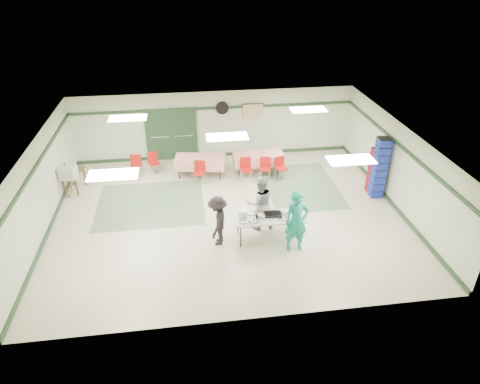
{
  "coord_description": "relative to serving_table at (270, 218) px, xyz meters",
  "views": [
    {
      "loc": [
        -1.22,
        -11.51,
        7.44
      ],
      "look_at": [
        0.34,
        -0.3,
        0.97
      ],
      "focal_mm": 32.0,
      "sensor_mm": 36.0,
      "label": 1
    }
  ],
  "objects": [
    {
      "name": "crate_stack_blue_b",
      "position": [
        4.11,
        1.95,
        0.35
      ],
      "size": [
        0.45,
        0.45,
        2.14
      ],
      "primitive_type": "cube",
      "rotation": [
        0.0,
        0.0,
        -0.09
      ],
      "color": "navy",
      "rests_on": "floor"
    },
    {
      "name": "wall_front",
      "position": [
        -1.04,
        -3.04,
        0.63
      ],
      "size": [
        11.0,
        0.0,
        11.0
      ],
      "primitive_type": "plane",
      "rotation": [
        -1.57,
        0.0,
        0.0
      ],
      "color": "beige",
      "rests_on": "floor"
    },
    {
      "name": "baseboard_right",
      "position": [
        4.43,
        1.46,
        -0.66
      ],
      "size": [
        0.06,
        9.0,
        0.12
      ],
      "primitive_type": "cube",
      "rotation": [
        0.0,
        0.0,
        1.57
      ],
      "color": "#213D23",
      "rests_on": "floor"
    },
    {
      "name": "printer_table",
      "position": [
        -6.19,
        3.77,
        -0.08
      ],
      "size": [
        0.74,
        0.97,
        0.74
      ],
      "rotation": [
        0.0,
        0.0,
        -0.21
      ],
      "color": "brown",
      "rests_on": "floor"
    },
    {
      "name": "broom",
      "position": [
        -6.27,
        3.43,
        -0.07
      ],
      "size": [
        0.03,
        0.2,
        1.24
      ],
      "primitive_type": "cylinder",
      "rotation": [
        0.14,
        0.0,
        0.01
      ],
      "color": "brown",
      "rests_on": "floor"
    },
    {
      "name": "chair_c",
      "position": [
        1.15,
        3.72,
        -0.22
      ],
      "size": [
        0.49,
        0.49,
        0.82
      ],
      "rotation": [
        0.0,
        0.0,
        0.33
      ],
      "color": "#B21F0E",
      "rests_on": "floor"
    },
    {
      "name": "green_patch_a",
      "position": [
        -3.54,
        2.46,
        -0.72
      ],
      "size": [
        3.5,
        3.0,
        0.01
      ],
      "primitive_type": "cube",
      "color": "gray",
      "rests_on": "floor"
    },
    {
      "name": "chair_loose_a",
      "position": [
        -3.49,
        4.77,
        -0.21
      ],
      "size": [
        0.5,
        0.5,
        0.83
      ],
      "rotation": [
        0.0,
        0.0,
        0.38
      ],
      "color": "#B21F0E",
      "rests_on": "floor"
    },
    {
      "name": "scroll_banner",
      "position": [
        0.46,
        5.9,
        1.13
      ],
      "size": [
        0.8,
        0.02,
        0.6
      ],
      "primitive_type": "cube",
      "color": "#DAC288",
      "rests_on": "wall_back"
    },
    {
      "name": "door_frame",
      "position": [
        -2.77,
        5.88,
        0.33
      ],
      "size": [
        2.0,
        0.03,
        2.15
      ],
      "primitive_type": "cube",
      "color": "#213D23",
      "rests_on": "floor"
    },
    {
      "name": "chair_d",
      "position": [
        -1.81,
        3.73,
        -0.2
      ],
      "size": [
        0.48,
        0.48,
        0.85
      ],
      "rotation": [
        0.0,
        0.0,
        -0.25
      ],
      "color": "#B21F0E",
      "rests_on": "floor"
    },
    {
      "name": "dining_table_a",
      "position": [
        0.43,
        4.3,
        -0.15
      ],
      "size": [
        1.87,
        0.83,
        0.77
      ],
      "rotation": [
        0.0,
        0.0,
        0.0
      ],
      "color": "red",
      "rests_on": "floor"
    },
    {
      "name": "dining_table_b",
      "position": [
        -1.77,
        4.3,
        -0.15
      ],
      "size": [
        1.93,
        1.1,
        0.77
      ],
      "rotation": [
        0.0,
        0.0,
        -0.17
      ],
      "color": "red",
      "rests_on": "floor"
    },
    {
      "name": "volunteer_teal",
      "position": [
        0.61,
        -0.59,
        0.2
      ],
      "size": [
        0.69,
        0.47,
        1.84
      ],
      "primitive_type": "imported",
      "rotation": [
        0.0,
        0.0,
        0.05
      ],
      "color": "#138776",
      "rests_on": "floor"
    },
    {
      "name": "volunteer_dark",
      "position": [
        -1.5,
        -0.01,
        0.04
      ],
      "size": [
        0.81,
        1.1,
        1.51
      ],
      "primitive_type": "imported",
      "rotation": [
        0.0,
        0.0,
        -1.86
      ],
      "color": "black",
      "rests_on": "floor"
    },
    {
      "name": "wall_fan",
      "position": [
        -0.74,
        5.9,
        1.33
      ],
      "size": [
        0.5,
        0.1,
        0.5
      ],
      "primitive_type": "cylinder",
      "rotation": [
        1.57,
        0.0,
        0.0
      ],
      "color": "black",
      "rests_on": "wall_back"
    },
    {
      "name": "chair_b",
      "position": [
        -0.14,
        3.73,
        -0.19
      ],
      "size": [
        0.44,
        0.44,
        0.87
      ],
      "rotation": [
        0.0,
        0.0,
        0.08
      ],
      "color": "#B21F0E",
      "rests_on": "floor"
    },
    {
      "name": "green_patch_b",
      "position": [
        1.76,
        2.96,
        -0.72
      ],
      "size": [
        2.5,
        3.5,
        0.01
      ],
      "primitive_type": "cube",
      "color": "gray",
      "rests_on": "floor"
    },
    {
      "name": "wall_back",
      "position": [
        -1.04,
        5.96,
        0.63
      ],
      "size": [
        11.0,
        0.0,
        11.0
      ],
      "primitive_type": "plane",
      "rotation": [
        1.57,
        0.0,
        0.0
      ],
      "color": "beige",
      "rests_on": "floor"
    },
    {
      "name": "serving_table",
      "position": [
        0.0,
        0.0,
        0.0
      ],
      "size": [
        2.06,
        0.87,
        0.76
      ],
      "rotation": [
        0.0,
        0.0,
        -0.02
      ],
      "color": "#B7B7B2",
      "rests_on": "floor"
    },
    {
      "name": "chair_a",
      "position": [
        0.58,
        3.73,
        -0.21
      ],
      "size": [
        0.47,
        0.47,
        0.84
      ],
      "rotation": [
        0.0,
        0.0,
        -0.23
      ],
      "color": "#B21F0E",
      "rests_on": "floor"
    },
    {
      "name": "trim_left",
      "position": [
        -6.51,
        1.46,
        1.33
      ],
      "size": [
        0.06,
        9.0,
        0.1
      ],
      "primitive_type": "cube",
      "rotation": [
        0.0,
        0.0,
        1.57
      ],
      "color": "#213D23",
      "rests_on": "wall_back"
    },
    {
      "name": "trim_right",
      "position": [
        4.43,
        1.46,
        1.33
      ],
      "size": [
        0.06,
        9.0,
        0.1
      ],
      "primitive_type": "cube",
      "rotation": [
        0.0,
        0.0,
        1.57
      ],
      "color": "#213D23",
      "rests_on": "wall_back"
    },
    {
      "name": "double_door_right",
      "position": [
        -2.29,
        5.9,
        0.33
      ],
      "size": [
        0.9,
        0.06,
        2.1
      ],
      "primitive_type": "cube",
      "color": "gray",
      "rests_on": "floor"
    },
    {
      "name": "ceiling",
      "position": [
        -1.04,
        1.46,
        1.98
      ],
      "size": [
        11.0,
        11.0,
        0.0
      ],
      "primitive_type": "plane",
      "rotation": [
        3.14,
        0.0,
        0.0
      ],
      "color": "white",
      "rests_on": "wall_back"
    },
    {
      "name": "chair_loose_b",
      "position": [
        -4.13,
        4.58,
        -0.21
      ],
      "size": [
        0.42,
        0.42,
        0.84
      ],
      "rotation": [
        0.0,
        0.0,
        -0.09
      ],
      "color": "#B21F0E",
      "rests_on": "floor"
    },
    {
      "name": "trim_back",
      "position": [
        -1.04,
        5.93,
        1.33
      ],
      "size": [
        11.0,
        0.06,
        0.1
      ],
      "primitive_type": "cube",
      "color": "#213D23",
      "rests_on": "wall_back"
    },
    {
      "name": "baking_pan",
      "position": [
        0.09,
        0.03,
        0.08
      ],
      "size": [
        0.51,
        0.32,
        0.08
      ],
      "primitive_type": "cube",
      "rotation": [
        0.0,
        0.0,
        -0.02
      ],
      "color": "black",
      "rests_on": "serving_table"
    },
    {
      "name": "office_printer",
      "position": [
        -6.19,
        3.27,
        0.23
      ],
      "size": [
        0.59,
        0.54,
        0.4
      ],
      "primitive_type": "cube",
      "rotation": [
        0.0,
        0.0,
        -0.2
      ],
      "color": "#A8A8A4",
      "rests_on": "printer_table"
    },
    {
      "name": "volunteer_grey",
      "position": [
        -0.18,
        0.6,
        0.15
      ],
      "size": [
        0.92,
        0.76,
        1.74
      ],
      "primitive_type": "imported",
      "rotation": [
        0.0,
        0.0,
        3.26
      ],
      "color": "gray",
      "rests_on": "floor"
    },
    {
      "name": "wall_left",
      "position": [
        -6.54,
        1.46,
        0.63
      ],
      "size": [
        0.0,
        9.0,
        9.0
      ],
      "primitive_type": "plane",
      "rotation": [
        1.57,
        0.0,
        1.57
      ],
      "color": "beige",
      "rests_on": "floor"
    },
    {
      "name": "double_door_left",
      "position": [
        -3.24,
        5.9,
        0.33
      ],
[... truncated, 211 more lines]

